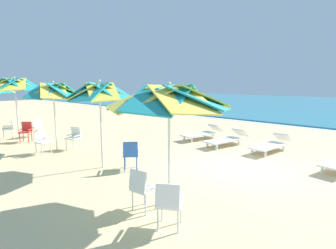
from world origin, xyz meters
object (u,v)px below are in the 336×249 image
plastic_chair_5 (9,127)px  plastic_chair_7 (36,126)px  plastic_chair_2 (131,153)px  beach_umbrella_3 (15,85)px  beach_umbrella_1 (100,93)px  beach_umbrella_0 (169,98)px  sun_lounger_3 (202,133)px  sun_lounger_2 (227,139)px  plastic_chair_4 (42,140)px  sun_lounger_1 (271,144)px  beach_umbrella_2 (53,91)px  plastic_chair_1 (169,202)px  plastic_chair_3 (74,137)px  plastic_chair_6 (26,130)px  plastic_chair_0 (143,187)px

plastic_chair_5 → plastic_chair_7: size_ratio=1.00×
plastic_chair_2 → beach_umbrella_3: (-7.18, -0.78, 1.96)m
plastic_chair_2 → beach_umbrella_1: bearing=-149.1°
beach_umbrella_0 → sun_lounger_3: (-3.44, 5.81, -1.94)m
sun_lounger_3 → sun_lounger_2: bearing=-13.0°
plastic_chair_4 → sun_lounger_1: 8.43m
beach_umbrella_2 → sun_lounger_3: bearing=63.6°
beach_umbrella_0 → plastic_chair_4: size_ratio=2.99×
plastic_chair_2 → beach_umbrella_3: beach_umbrella_3 is taller
plastic_chair_5 → plastic_chair_7: bearing=60.8°
plastic_chair_1 → beach_umbrella_2: beach_umbrella_2 is taller
plastic_chair_2 → plastic_chair_4: size_ratio=1.00×
beach_umbrella_2 → plastic_chair_1: bearing=-8.8°
plastic_chair_4 → sun_lounger_2: bearing=53.8°
beach_umbrella_1 → plastic_chair_1: bearing=-16.2°
plastic_chair_3 → plastic_chair_4: (-0.23, -1.12, 0.00)m
plastic_chair_3 → beach_umbrella_3: size_ratio=0.31×
plastic_chair_2 → plastic_chair_7: (-7.19, -0.03, 0.00)m
sun_lounger_1 → plastic_chair_7: bearing=-151.9°
plastic_chair_5 → plastic_chair_6: (1.39, 0.26, 0.00)m
beach_umbrella_2 → plastic_chair_5: bearing=-172.8°
beach_umbrella_0 → plastic_chair_4: (-6.11, -0.25, -1.73)m
plastic_chair_5 → sun_lounger_3: (6.63, 6.00, -0.22)m
beach_umbrella_2 → plastic_chair_6: size_ratio=3.03×
beach_umbrella_0 → sun_lounger_1: bearing=92.0°
plastic_chair_2 → plastic_chair_4: same height
beach_umbrella_0 → plastic_chair_5: bearing=-178.9°
plastic_chair_1 → beach_umbrella_1: beach_umbrella_1 is taller
plastic_chair_4 → plastic_chair_5: (-3.96, 0.07, 0.00)m
plastic_chair_0 → plastic_chair_1: same height
beach_umbrella_0 → beach_umbrella_3: size_ratio=0.91×
plastic_chair_5 → plastic_chair_2: bearing=7.4°
plastic_chair_7 → sun_lounger_3: bearing=39.6°
beach_umbrella_1 → sun_lounger_1: size_ratio=1.20×
sun_lounger_1 → sun_lounger_3: size_ratio=0.99×
plastic_chair_7 → beach_umbrella_0: bearing=-4.7°
plastic_chair_1 → beach_umbrella_3: size_ratio=0.31×
beach_umbrella_1 → plastic_chair_4: (-3.00, -0.60, -1.77)m
beach_umbrella_1 → beach_umbrella_3: bearing=-177.2°
plastic_chair_6 → plastic_chair_7: (-0.85, 0.71, 0.00)m
plastic_chair_5 → sun_lounger_2: plastic_chair_5 is taller
plastic_chair_2 → beach_umbrella_3: 7.49m
plastic_chair_6 → plastic_chair_7: size_ratio=1.00×
beach_umbrella_2 → sun_lounger_1: size_ratio=1.19×
plastic_chair_5 → plastic_chair_6: bearing=10.6°
sun_lounger_1 → plastic_chair_5: bearing=-148.9°
plastic_chair_4 → sun_lounger_1: (5.91, 6.01, -0.22)m
plastic_chair_2 → plastic_chair_4: bearing=-164.2°
plastic_chair_3 → beach_umbrella_1: bearing=-10.7°
plastic_chair_7 → sun_lounger_3: (6.08, 5.03, -0.22)m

